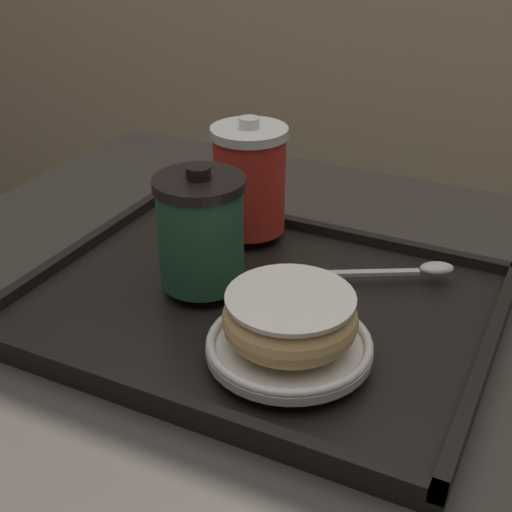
{
  "coord_description": "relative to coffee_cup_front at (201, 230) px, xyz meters",
  "views": [
    {
      "loc": [
        0.29,
        -0.54,
        1.15
      ],
      "look_at": [
        0.03,
        -0.01,
        0.82
      ],
      "focal_mm": 50.0,
      "sensor_mm": 36.0,
      "label": 1
    }
  ],
  "objects": [
    {
      "name": "cafe_table",
      "position": [
        0.03,
        0.02,
        -0.27
      ],
      "size": [
        0.81,
        0.79,
        0.76
      ],
      "color": "#38332D",
      "rests_on": "ground_plane"
    },
    {
      "name": "serving_tray",
      "position": [
        0.06,
        0.0,
        -0.07
      ],
      "size": [
        0.45,
        0.35,
        0.02
      ],
      "color": "black",
      "rests_on": "cafe_table"
    },
    {
      "name": "coffee_cup_front",
      "position": [
        0.0,
        0.0,
        0.0
      ],
      "size": [
        0.09,
        0.09,
        0.12
      ],
      "color": "#235638",
      "rests_on": "serving_tray"
    },
    {
      "name": "coffee_cup_rear",
      "position": [
        -0.01,
        0.13,
        0.0
      ],
      "size": [
        0.08,
        0.08,
        0.13
      ],
      "color": "red",
      "rests_on": "serving_tray"
    },
    {
      "name": "plate_with_chocolate_donut",
      "position": [
        0.13,
        -0.07,
        -0.05
      ],
      "size": [
        0.14,
        0.14,
        0.01
      ],
      "color": "white",
      "rests_on": "serving_tray"
    },
    {
      "name": "donut_chocolate_glazed",
      "position": [
        0.13,
        -0.07,
        -0.02
      ],
      "size": [
        0.11,
        0.11,
        0.04
      ],
      "color": "#DBB270",
      "rests_on": "plate_with_chocolate_donut"
    },
    {
      "name": "spoon",
      "position": [
        0.19,
        0.11,
        -0.05
      ],
      "size": [
        0.13,
        0.08,
        0.01
      ],
      "rotation": [
        0.0,
        0.0,
        0.5
      ],
      "color": "silver",
      "rests_on": "serving_tray"
    }
  ]
}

